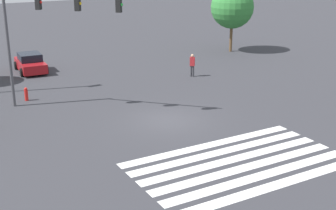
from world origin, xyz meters
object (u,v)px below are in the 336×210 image
pedestrian (192,64)px  car_2 (30,63)px  tree_corner_b (232,7)px  fire_hydrant (26,94)px  traffic_signal_mast (44,22)px

pedestrian → car_2: bearing=-86.2°
car_2 → tree_corner_b: size_ratio=0.68×
pedestrian → fire_hydrant: (-12.35, 0.18, -0.54)m
pedestrian → fire_hydrant: size_ratio=2.00×
car_2 → pedestrian: bearing=56.2°
tree_corner_b → car_2: bearing=175.2°
fire_hydrant → traffic_signal_mast: bearing=-71.3°
traffic_signal_mast → tree_corner_b: bearing=68.1°
car_2 → fire_hydrant: size_ratio=4.87×
traffic_signal_mast → fire_hydrant: traffic_signal_mast is taller
car_2 → tree_corner_b: (18.37, -1.56, 3.47)m
traffic_signal_mast → pedestrian: size_ratio=4.09×
traffic_signal_mast → tree_corner_b: 21.43m
traffic_signal_mast → pedestrian: bearing=56.5°
tree_corner_b → traffic_signal_mast: bearing=-156.9°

